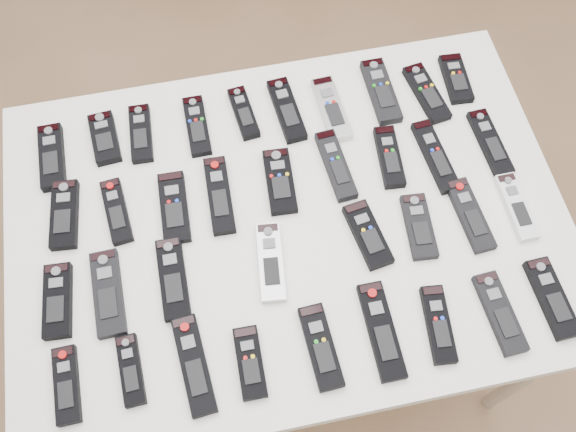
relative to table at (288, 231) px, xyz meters
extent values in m
plane|color=brown|center=(0.00, 0.13, -0.72)|extent=(4.00, 4.00, 0.00)
cube|color=white|center=(0.00, 0.00, 0.04)|extent=(1.25, 0.88, 0.04)
cylinder|color=beige|center=(0.56, -0.38, -0.35)|extent=(0.04, 0.04, 0.74)
cylinder|color=beige|center=(-0.56, 0.38, -0.35)|extent=(0.04, 0.04, 0.74)
cylinder|color=beige|center=(0.56, 0.38, -0.35)|extent=(0.04, 0.04, 0.74)
cube|color=black|center=(-0.51, 0.27, 0.07)|extent=(0.06, 0.17, 0.02)
cube|color=black|center=(-0.38, 0.29, 0.07)|extent=(0.07, 0.14, 0.02)
cube|color=black|center=(-0.30, 0.29, 0.07)|extent=(0.06, 0.16, 0.02)
cube|color=black|center=(-0.16, 0.29, 0.07)|extent=(0.05, 0.17, 0.02)
cube|color=black|center=(-0.05, 0.30, 0.07)|extent=(0.06, 0.15, 0.02)
cube|color=black|center=(0.06, 0.29, 0.07)|extent=(0.07, 0.18, 0.02)
cube|color=#B7B7BC|center=(0.16, 0.27, 0.07)|extent=(0.06, 0.18, 0.02)
cube|color=black|center=(0.30, 0.29, 0.07)|extent=(0.06, 0.19, 0.02)
cube|color=black|center=(0.40, 0.27, 0.07)|extent=(0.08, 0.18, 0.02)
cube|color=black|center=(0.49, 0.30, 0.07)|extent=(0.06, 0.15, 0.02)
cube|color=black|center=(-0.49, 0.11, 0.07)|extent=(0.07, 0.17, 0.02)
cube|color=black|center=(-0.37, 0.09, 0.07)|extent=(0.06, 0.16, 0.02)
cube|color=black|center=(-0.25, 0.08, 0.07)|extent=(0.06, 0.18, 0.02)
cube|color=black|center=(-0.14, 0.09, 0.07)|extent=(0.06, 0.19, 0.02)
cube|color=black|center=(0.00, 0.09, 0.07)|extent=(0.07, 0.17, 0.02)
cube|color=black|center=(0.14, 0.11, 0.07)|extent=(0.06, 0.19, 0.02)
cube|color=black|center=(0.26, 0.11, 0.07)|extent=(0.06, 0.16, 0.02)
cube|color=black|center=(0.37, 0.09, 0.07)|extent=(0.06, 0.20, 0.02)
cube|color=black|center=(0.51, 0.10, 0.07)|extent=(0.06, 0.18, 0.02)
cube|color=black|center=(-0.51, -0.09, 0.07)|extent=(0.07, 0.16, 0.02)
cube|color=black|center=(-0.41, -0.10, 0.07)|extent=(0.06, 0.19, 0.02)
cube|color=black|center=(-0.27, -0.09, 0.07)|extent=(0.06, 0.18, 0.02)
cube|color=#B7B7BC|center=(-0.06, -0.10, 0.07)|extent=(0.07, 0.18, 0.02)
cube|color=black|center=(0.16, -0.08, 0.07)|extent=(0.08, 0.17, 0.02)
cube|color=black|center=(0.28, -0.08, 0.07)|extent=(0.07, 0.16, 0.02)
cube|color=black|center=(0.40, -0.08, 0.07)|extent=(0.06, 0.18, 0.02)
cube|color=silver|center=(0.51, -0.08, 0.07)|extent=(0.04, 0.17, 0.02)
cube|color=black|center=(-0.50, -0.27, 0.07)|extent=(0.05, 0.15, 0.02)
cube|color=black|center=(-0.38, -0.27, 0.07)|extent=(0.05, 0.14, 0.02)
cube|color=black|center=(-0.25, -0.28, 0.07)|extent=(0.07, 0.21, 0.02)
cube|color=black|center=(-0.14, -0.30, 0.07)|extent=(0.05, 0.15, 0.02)
cube|color=black|center=(0.01, -0.30, 0.07)|extent=(0.06, 0.18, 0.02)
cube|color=black|center=(0.14, -0.29, 0.07)|extent=(0.05, 0.21, 0.02)
cube|color=black|center=(0.25, -0.30, 0.07)|extent=(0.06, 0.17, 0.02)
cube|color=black|center=(0.39, -0.30, 0.07)|extent=(0.06, 0.18, 0.02)
cube|color=black|center=(0.50, -0.30, 0.07)|extent=(0.06, 0.18, 0.02)
camera|label=1|loc=(-0.13, -0.62, 1.35)|focal=40.00mm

